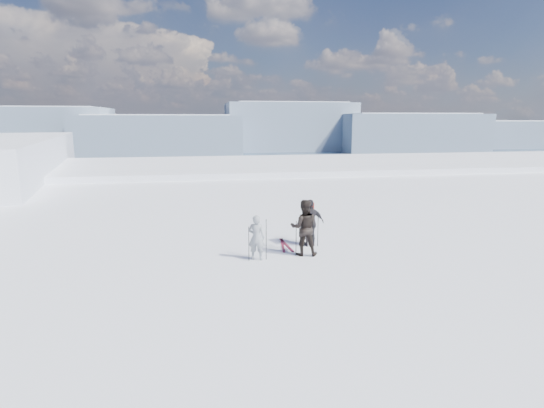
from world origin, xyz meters
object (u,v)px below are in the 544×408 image
(skier_grey, at_px, (256,238))
(skier_dark, at_px, (304,228))
(skier_pack, at_px, (310,223))
(skis_loose, at_px, (285,245))

(skier_grey, distance_m, skier_dark, 1.69)
(skier_dark, bearing_deg, skier_pack, -104.55)
(skier_grey, height_order, skier_dark, skier_dark)
(skier_grey, distance_m, skis_loose, 2.03)
(skis_loose, bearing_deg, skier_grey, -131.23)
(skier_pack, distance_m, skis_loose, 1.27)
(skier_dark, bearing_deg, skis_loose, -58.66)
(skier_dark, relative_size, skier_pack, 1.11)
(skier_pack, height_order, skis_loose, skier_pack)
(skier_grey, xyz_separation_m, skier_dark, (1.66, 0.22, 0.20))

